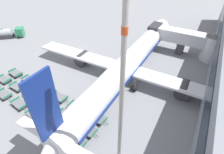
{
  "coord_description": "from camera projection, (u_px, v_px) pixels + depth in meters",
  "views": [
    {
      "loc": [
        27.14,
        -29.76,
        21.84
      ],
      "look_at": [
        13.63,
        -5.63,
        1.11
      ],
      "focal_mm": 28.0,
      "sensor_mm": 36.0,
      "label": 1
    }
  ],
  "objects": [
    {
      "name": "ground_plane",
      "position": [
        76.0,
        53.0,
        44.49
      ],
      "size": [
        500.0,
        500.0,
        0.0
      ],
      "primitive_type": "plane",
      "color": "gray"
    },
    {
      "name": "jet_bridge",
      "position": [
        192.0,
        42.0,
        41.87
      ],
      "size": [
        18.1,
        5.18,
        5.97
      ],
      "color": "silver",
      "rests_on": "ground_plane"
    },
    {
      "name": "airplane",
      "position": [
        129.0,
        63.0,
        34.78
      ],
      "size": [
        43.04,
        47.79,
        13.26
      ],
      "color": "white",
      "rests_on": "ground_plane"
    },
    {
      "name": "fuel_tanker_primary",
      "position": [
        8.0,
        34.0,
        51.49
      ],
      "size": [
        7.91,
        7.34,
        2.83
      ],
      "color": "#2D8C5B",
      "rests_on": "ground_plane"
    },
    {
      "name": "baggage_dolly_row_near_col_b",
      "position": [
        4.0,
        94.0,
        31.44
      ],
      "size": [
        3.58,
        1.99,
        0.92
      ],
      "color": "slate",
      "rests_on": "ground_plane"
    },
    {
      "name": "baggage_dolly_row_near_col_c",
      "position": [
        20.0,
        104.0,
        29.53
      ],
      "size": [
        3.58,
        2.0,
        0.92
      ],
      "color": "slate",
      "rests_on": "ground_plane"
    },
    {
      "name": "baggage_dolly_row_near_col_d",
      "position": [
        35.0,
        115.0,
        27.66
      ],
      "size": [
        3.55,
        1.89,
        0.92
      ],
      "color": "slate",
      "rests_on": "ground_plane"
    },
    {
      "name": "baggage_dolly_row_near_col_e",
      "position": [
        54.0,
        127.0,
        25.77
      ],
      "size": [
        3.52,
        1.8,
        0.92
      ],
      "color": "slate",
      "rests_on": "ground_plane"
    },
    {
      "name": "baggage_dolly_row_near_col_f",
      "position": [
        76.0,
        142.0,
        23.82
      ],
      "size": [
        3.57,
        1.96,
        0.92
      ],
      "color": "slate",
      "rests_on": "ground_plane"
    },
    {
      "name": "baggage_dolly_row_mid_a_col_a",
      "position": [
        4.0,
        79.0,
        34.95
      ],
      "size": [
        3.53,
        1.83,
        0.92
      ],
      "color": "slate",
      "rests_on": "ground_plane"
    },
    {
      "name": "baggage_dolly_row_mid_a_col_b",
      "position": [
        18.0,
        87.0,
        33.12
      ],
      "size": [
        3.55,
        1.89,
        0.92
      ],
      "color": "slate",
      "rests_on": "ground_plane"
    },
    {
      "name": "baggage_dolly_row_mid_a_col_c",
      "position": [
        32.0,
        95.0,
        31.28
      ],
      "size": [
        3.55,
        1.88,
        0.92
      ],
      "color": "slate",
      "rests_on": "ground_plane"
    },
    {
      "name": "baggage_dolly_row_mid_a_col_d",
      "position": [
        48.0,
        105.0,
        29.3
      ],
      "size": [
        3.55,
        1.9,
        0.92
      ],
      "color": "slate",
      "rests_on": "ground_plane"
    },
    {
      "name": "baggage_dolly_row_mid_a_col_e",
      "position": [
        66.0,
        116.0,
        27.4
      ],
      "size": [
        3.56,
        1.91,
        0.92
      ],
      "color": "slate",
      "rests_on": "ground_plane"
    },
    {
      "name": "baggage_dolly_row_mid_a_col_f",
      "position": [
        87.0,
        130.0,
        25.39
      ],
      "size": [
        3.56,
        1.92,
        0.92
      ],
      "color": "slate",
      "rests_on": "ground_plane"
    },
    {
      "name": "baggage_dolly_row_mid_b_col_a",
      "position": [
        16.0,
        73.0,
        36.66
      ],
      "size": [
        3.59,
        2.01,
        0.92
      ],
      "color": "slate",
      "rests_on": "ground_plane"
    },
    {
      "name": "baggage_dolly_row_mid_b_col_b",
      "position": [
        29.0,
        80.0,
        34.85
      ],
      "size": [
        3.58,
        1.97,
        0.92
      ],
      "color": "slate",
      "rests_on": "ground_plane"
    },
    {
      "name": "baggage_dolly_row_mid_b_col_c",
      "position": [
        43.0,
        88.0,
        32.93
      ],
      "size": [
        3.53,
        1.84,
        0.92
      ],
      "color": "slate",
      "rests_on": "ground_plane"
    },
    {
      "name": "baggage_dolly_row_mid_b_col_d",
      "position": [
        59.0,
        97.0,
        30.86
      ],
      "size": [
        3.53,
        1.82,
        0.92
      ],
      "color": "slate",
      "rests_on": "ground_plane"
    },
    {
      "name": "baggage_dolly_row_mid_b_col_e",
      "position": [
        77.0,
        107.0,
        28.96
      ],
      "size": [
        3.54,
        1.85,
        0.92
      ],
      "color": "slate",
      "rests_on": "ground_plane"
    },
    {
      "name": "baggage_dolly_row_mid_b_col_f",
      "position": [
        98.0,
        118.0,
        27.16
      ],
      "size": [
        3.59,
        2.01,
        0.92
      ],
      "color": "slate",
      "rests_on": "ground_plane"
    },
    {
      "name": "apron_light_mast",
      "position": [
        123.0,
        75.0,
        14.43
      ],
      "size": [
        2.0,
        0.7,
        21.93
      ],
      "color": "#ADA89E",
      "rests_on": "ground_plane"
    },
    {
      "name": "stand_guidance_stripe",
      "position": [
        105.0,
        108.0,
        29.43
      ],
      "size": [
        0.38,
        30.46,
        0.01
      ],
      "color": "yellow",
      "rests_on": "ground_plane"
    }
  ]
}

